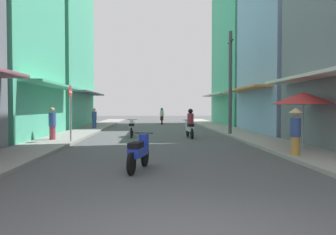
{
  "coord_description": "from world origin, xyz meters",
  "views": [
    {
      "loc": [
        -0.38,
        -3.98,
        1.67
      ],
      "look_at": [
        0.54,
        15.52,
        1.05
      ],
      "focal_mm": 35.66,
      "sensor_mm": 36.0,
      "label": 1
    }
  ],
  "objects_px": {
    "motorbike_maroon": "(162,117)",
    "pedestrian_foreground": "(295,130)",
    "pedestrian_crossing": "(94,119)",
    "street_sign_no_entry": "(71,106)",
    "pedestrian_midway": "(52,125)",
    "vendor_umbrella": "(303,98)",
    "motorbike_blue": "(139,151)",
    "motorbike_silver": "(132,128)",
    "utility_pole": "(230,82)",
    "motorbike_white": "(190,125)"
  },
  "relations": [
    {
      "from": "motorbike_silver",
      "to": "utility_pole",
      "type": "xyz_separation_m",
      "value": [
        5.66,
        0.57,
        2.59
      ]
    },
    {
      "from": "vendor_umbrella",
      "to": "pedestrian_crossing",
      "type": "bearing_deg",
      "value": 128.2
    },
    {
      "from": "pedestrian_foreground",
      "to": "utility_pole",
      "type": "height_order",
      "value": "utility_pole"
    },
    {
      "from": "pedestrian_crossing",
      "to": "street_sign_no_entry",
      "type": "distance_m",
      "value": 9.74
    },
    {
      "from": "utility_pole",
      "to": "motorbike_maroon",
      "type": "bearing_deg",
      "value": 105.42
    },
    {
      "from": "motorbike_silver",
      "to": "vendor_umbrella",
      "type": "height_order",
      "value": "vendor_umbrella"
    },
    {
      "from": "motorbike_blue",
      "to": "pedestrian_midway",
      "type": "height_order",
      "value": "pedestrian_midway"
    },
    {
      "from": "pedestrian_midway",
      "to": "street_sign_no_entry",
      "type": "height_order",
      "value": "street_sign_no_entry"
    },
    {
      "from": "motorbike_maroon",
      "to": "pedestrian_foreground",
      "type": "xyz_separation_m",
      "value": [
        3.67,
        -21.73,
        0.22
      ]
    },
    {
      "from": "motorbike_maroon",
      "to": "street_sign_no_entry",
      "type": "height_order",
      "value": "street_sign_no_entry"
    },
    {
      "from": "pedestrian_midway",
      "to": "vendor_umbrella",
      "type": "height_order",
      "value": "vendor_umbrella"
    },
    {
      "from": "pedestrian_foreground",
      "to": "vendor_umbrella",
      "type": "height_order",
      "value": "vendor_umbrella"
    },
    {
      "from": "motorbike_white",
      "to": "pedestrian_foreground",
      "type": "relative_size",
      "value": 1.1
    },
    {
      "from": "pedestrian_foreground",
      "to": "vendor_umbrella",
      "type": "distance_m",
      "value": 2.28
    },
    {
      "from": "pedestrian_midway",
      "to": "utility_pole",
      "type": "distance_m",
      "value": 10.04
    },
    {
      "from": "motorbike_white",
      "to": "pedestrian_foreground",
      "type": "xyz_separation_m",
      "value": [
        2.58,
        -7.35,
        0.22
      ]
    },
    {
      "from": "pedestrian_midway",
      "to": "vendor_umbrella",
      "type": "relative_size",
      "value": 0.71
    },
    {
      "from": "motorbike_white",
      "to": "motorbike_maroon",
      "type": "height_order",
      "value": "same"
    },
    {
      "from": "motorbike_silver",
      "to": "utility_pole",
      "type": "distance_m",
      "value": 6.26
    },
    {
      "from": "pedestrian_midway",
      "to": "pedestrian_crossing",
      "type": "height_order",
      "value": "pedestrian_midway"
    },
    {
      "from": "motorbike_blue",
      "to": "street_sign_no_entry",
      "type": "distance_m",
      "value": 7.24
    },
    {
      "from": "pedestrian_foreground",
      "to": "pedestrian_crossing",
      "type": "relative_size",
      "value": 1.04
    },
    {
      "from": "motorbike_silver",
      "to": "pedestrian_crossing",
      "type": "relative_size",
      "value": 1.14
    },
    {
      "from": "vendor_umbrella",
      "to": "motorbike_silver",
      "type": "bearing_deg",
      "value": 136.64
    },
    {
      "from": "pedestrian_midway",
      "to": "pedestrian_foreground",
      "type": "bearing_deg",
      "value": -30.69
    },
    {
      "from": "motorbike_silver",
      "to": "motorbike_maroon",
      "type": "height_order",
      "value": "motorbike_maroon"
    },
    {
      "from": "motorbike_white",
      "to": "motorbike_maroon",
      "type": "bearing_deg",
      "value": 94.34
    },
    {
      "from": "vendor_umbrella",
      "to": "utility_pole",
      "type": "height_order",
      "value": "utility_pole"
    },
    {
      "from": "motorbike_blue",
      "to": "motorbike_maroon",
      "type": "height_order",
      "value": "motorbike_maroon"
    },
    {
      "from": "motorbike_white",
      "to": "utility_pole",
      "type": "relative_size",
      "value": 0.3
    },
    {
      "from": "street_sign_no_entry",
      "to": "pedestrian_midway",
      "type": "bearing_deg",
      "value": 140.44
    },
    {
      "from": "motorbike_blue",
      "to": "motorbike_maroon",
      "type": "bearing_deg",
      "value": 86.88
    },
    {
      "from": "street_sign_no_entry",
      "to": "utility_pole",
      "type": "bearing_deg",
      "value": 26.28
    },
    {
      "from": "motorbike_blue",
      "to": "utility_pole",
      "type": "relative_size",
      "value": 0.29
    },
    {
      "from": "pedestrian_midway",
      "to": "utility_pole",
      "type": "xyz_separation_m",
      "value": [
        9.26,
        3.16,
        2.27
      ]
    },
    {
      "from": "motorbike_silver",
      "to": "pedestrian_midway",
      "type": "xyz_separation_m",
      "value": [
        -3.6,
        -2.59,
        0.32
      ]
    },
    {
      "from": "motorbike_silver",
      "to": "pedestrian_midway",
      "type": "relative_size",
      "value": 1.1
    },
    {
      "from": "motorbike_white",
      "to": "vendor_umbrella",
      "type": "bearing_deg",
      "value": -57.25
    },
    {
      "from": "motorbike_maroon",
      "to": "vendor_umbrella",
      "type": "relative_size",
      "value": 0.78
    },
    {
      "from": "motorbike_silver",
      "to": "pedestrian_foreground",
      "type": "relative_size",
      "value": 1.1
    },
    {
      "from": "pedestrian_midway",
      "to": "utility_pole",
      "type": "bearing_deg",
      "value": 18.81
    },
    {
      "from": "motorbike_silver",
      "to": "vendor_umbrella",
      "type": "distance_m",
      "value": 9.44
    },
    {
      "from": "street_sign_no_entry",
      "to": "vendor_umbrella",
      "type": "bearing_deg",
      "value": -17.48
    },
    {
      "from": "motorbike_blue",
      "to": "pedestrian_foreground",
      "type": "height_order",
      "value": "pedestrian_foreground"
    },
    {
      "from": "motorbike_blue",
      "to": "vendor_umbrella",
      "type": "xyz_separation_m",
      "value": [
        5.99,
        3.4,
        1.49
      ]
    },
    {
      "from": "utility_pole",
      "to": "pedestrian_midway",
      "type": "bearing_deg",
      "value": -161.19
    },
    {
      "from": "motorbike_white",
      "to": "vendor_umbrella",
      "type": "relative_size",
      "value": 0.78
    },
    {
      "from": "pedestrian_foreground",
      "to": "pedestrian_midway",
      "type": "distance_m",
      "value": 10.86
    },
    {
      "from": "pedestrian_midway",
      "to": "motorbike_blue",
      "type": "bearing_deg",
      "value": -58.68
    },
    {
      "from": "motorbike_white",
      "to": "pedestrian_foreground",
      "type": "height_order",
      "value": "pedestrian_foreground"
    }
  ]
}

